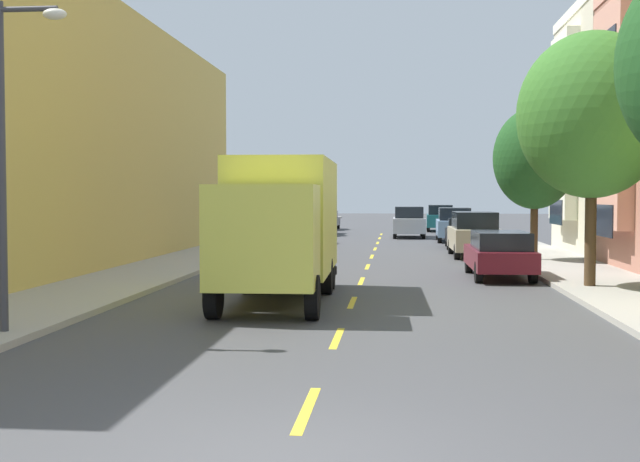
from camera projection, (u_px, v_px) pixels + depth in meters
name	position (u px, v px, depth m)	size (l,w,h in m)	color
ground_plane	(374.00, 252.00, 37.81)	(160.00, 160.00, 0.00)	#424244
sidewalk_left	(215.00, 252.00, 36.50)	(3.20, 120.00, 0.14)	#A39E93
sidewalk_right	(536.00, 254.00, 35.14)	(3.20, 120.00, 0.14)	#A39E93
lane_centerline_dashes	(370.00, 261.00, 32.34)	(0.14, 47.20, 0.01)	yellow
street_tree_second	(592.00, 115.00, 22.18)	(4.08, 4.08, 6.98)	#47331E
street_tree_third	(535.00, 159.00, 31.43)	(3.22, 3.22, 5.92)	#47331E
street_lamp	(10.00, 139.00, 14.72)	(1.35, 0.28, 6.00)	#38383D
delivery_box_truck	(281.00, 221.00, 20.31)	(2.54, 7.74, 3.55)	#D8D84C
parked_sedan_charcoal	(326.00, 220.00, 62.18)	(1.83, 4.51, 1.43)	#333338
parked_wagon_burgundy	(499.00, 253.00, 25.72)	(1.85, 4.71, 1.50)	maroon
parked_hatchback_navy	(279.00, 237.00, 36.53)	(1.78, 4.02, 1.50)	navy
parked_hatchback_black	(464.00, 233.00, 40.27)	(1.86, 4.05, 1.50)	black
parked_suv_teal	(440.00, 218.00, 59.56)	(2.09, 4.85, 1.93)	#195B60
parked_suv_sky	(454.00, 224.00, 46.14)	(2.05, 4.84, 1.93)	#7A9EC6
parked_pickup_forest	(317.00, 222.00, 54.04)	(2.13, 5.35, 1.73)	#194C28
parked_sedan_red	(301.00, 229.00, 44.81)	(1.81, 4.51, 1.43)	#AD1E1E
parked_suv_champagne	(474.00, 234.00, 34.69)	(2.00, 4.82, 1.93)	tan
moving_silver_sedan	(409.00, 222.00, 50.56)	(1.95, 4.80, 1.93)	#B2B5BA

